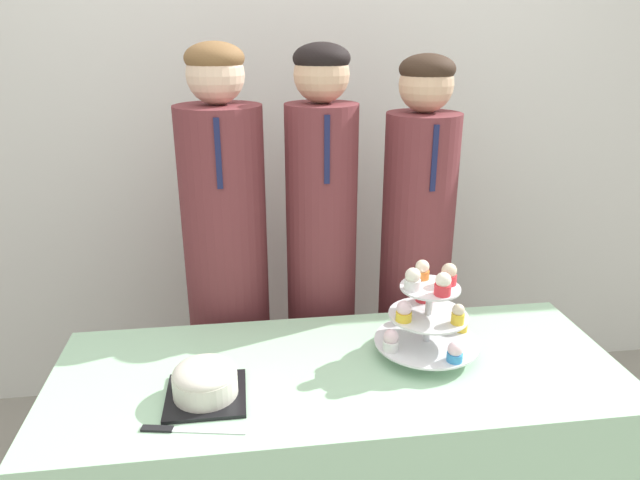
{
  "coord_description": "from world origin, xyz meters",
  "views": [
    {
      "loc": [
        -0.24,
        -1.07,
        1.63
      ],
      "look_at": [
        -0.05,
        0.34,
        1.1
      ],
      "focal_mm": 32.0,
      "sensor_mm": 36.0,
      "label": 1
    }
  ],
  "objects": [
    {
      "name": "wall_back",
      "position": [
        0.0,
        1.41,
        1.35
      ],
      "size": [
        9.0,
        0.06,
        2.7
      ],
      "color": "silver",
      "rests_on": "ground_plane"
    },
    {
      "name": "table",
      "position": [
        0.0,
        0.31,
        0.36
      ],
      "size": [
        1.62,
        0.63,
        0.72
      ],
      "color": "#A8DBB2",
      "rests_on": "ground_plane"
    },
    {
      "name": "round_cake",
      "position": [
        -0.37,
        0.22,
        0.77
      ],
      "size": [
        0.21,
        0.21,
        0.1
      ],
      "color": "black",
      "rests_on": "table"
    },
    {
      "name": "cake_knife",
      "position": [
        -0.44,
        0.1,
        0.73
      ],
      "size": [
        0.25,
        0.07,
        0.01
      ],
      "rotation": [
        0.0,
        0.0,
        -0.19
      ],
      "color": "silver",
      "rests_on": "table"
    },
    {
      "name": "cupcake_stand",
      "position": [
        0.26,
        0.35,
        0.86
      ],
      "size": [
        0.31,
        0.31,
        0.29
      ],
      "color": "silver",
      "rests_on": "table"
    },
    {
      "name": "student_0",
      "position": [
        -0.32,
        0.83,
        0.77
      ],
      "size": [
        0.29,
        0.3,
        1.6
      ],
      "color": "brown",
      "rests_on": "ground_plane"
    },
    {
      "name": "student_1",
      "position": [
        0.02,
        0.83,
        0.78
      ],
      "size": [
        0.25,
        0.26,
        1.6
      ],
      "color": "brown",
      "rests_on": "ground_plane"
    },
    {
      "name": "student_2",
      "position": [
        0.37,
        0.83,
        0.76
      ],
      "size": [
        0.26,
        0.27,
        1.56
      ],
      "color": "brown",
      "rests_on": "ground_plane"
    }
  ]
}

